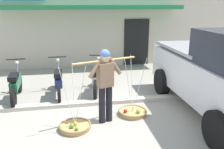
# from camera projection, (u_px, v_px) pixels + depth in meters

# --- Properties ---
(ground_plane) EXTENTS (90.00, 90.00, 0.00)m
(ground_plane) POSITION_uv_depth(u_px,v_px,m) (97.00, 116.00, 5.83)
(ground_plane) COLOR #9E998C
(sidewalk_curb) EXTENTS (20.00, 0.24, 0.10)m
(sidewalk_curb) POSITION_uv_depth(u_px,v_px,m) (94.00, 103.00, 6.48)
(sidewalk_curb) COLOR #BAB4A5
(sidewalk_curb) RESTS_ON ground
(fruit_vendor) EXTENTS (1.43, 0.52, 1.70)m
(fruit_vendor) POSITION_uv_depth(u_px,v_px,m) (105.00, 81.00, 5.28)
(fruit_vendor) COLOR black
(fruit_vendor) RESTS_ON ground
(fruit_basket_left_side) EXTENTS (0.71, 0.71, 1.45)m
(fruit_basket_left_side) POSITION_uv_depth(u_px,v_px,m) (75.00, 126.00, 5.19)
(fruit_basket_left_side) COLOR tan
(fruit_basket_left_side) RESTS_ON ground
(fruit_basket_right_side) EXTENTS (0.71, 0.71, 1.45)m
(fruit_basket_right_side) POSITION_uv_depth(u_px,v_px,m) (133.00, 112.00, 5.88)
(fruit_basket_right_side) COLOR tan
(fruit_basket_right_side) RESTS_ON ground
(motorcycle_nearest_shop) EXTENTS (0.54, 1.82, 1.09)m
(motorcycle_nearest_shop) POSITION_uv_depth(u_px,v_px,m) (16.00, 84.00, 6.70)
(motorcycle_nearest_shop) COLOR black
(motorcycle_nearest_shop) RESTS_ON ground
(motorcycle_second_in_row) EXTENTS (0.54, 1.82, 1.09)m
(motorcycle_second_in_row) POSITION_uv_depth(u_px,v_px,m) (59.00, 81.00, 6.99)
(motorcycle_second_in_row) COLOR black
(motorcycle_second_in_row) RESTS_ON ground
(motorcycle_third_in_row) EXTENTS (0.57, 1.80, 1.09)m
(motorcycle_third_in_row) POSITION_uv_depth(u_px,v_px,m) (97.00, 78.00, 7.23)
(motorcycle_third_in_row) COLOR black
(motorcycle_third_in_row) RESTS_ON ground
(storefront_building) EXTENTS (13.00, 6.00, 4.20)m
(storefront_building) POSITION_uv_depth(u_px,v_px,m) (87.00, 14.00, 12.22)
(storefront_building) COLOR beige
(storefront_building) RESTS_ON ground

